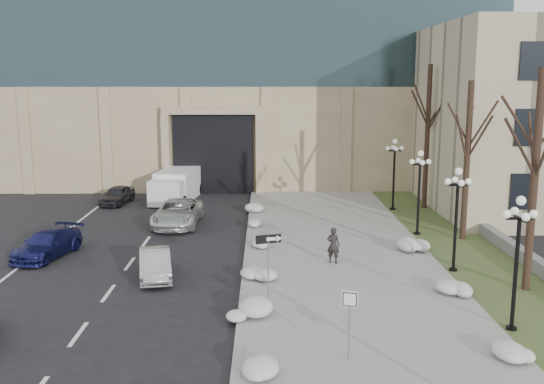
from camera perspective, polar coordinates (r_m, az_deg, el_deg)
The scene contains 28 objects.
sidewalk at distance 28.93m, azimuth 6.61°, elevation -6.55°, with size 9.00×40.00×0.12m, color gray.
curb at distance 28.71m, azimuth -2.39°, elevation -6.60°, with size 0.30×40.00×0.14m, color gray.
grass_strip at distance 30.45m, azimuth 18.91°, elevation -6.21°, with size 4.00×40.00×0.10m, color #3C4C26.
stone_wall at distance 32.87m, azimuth 21.08°, elevation -4.59°, with size 0.50×30.00×0.70m, color gray.
car_b at distance 27.01m, azimuth -10.95°, elevation -6.68°, with size 1.31×3.76×1.24m, color #9FA2A7.
car_c at distance 31.54m, azimuth -20.41°, elevation -4.63°, with size 1.79×4.40×1.28m, color navy.
car_d at distance 36.29m, azimuth -8.89°, elevation -1.96°, with size 2.51×5.44×1.51m, color silver.
car_e at distance 43.39m, azimuth -14.38°, elevation -0.28°, with size 1.50×3.74×1.27m, color #2E2D32.
pedestrian at distance 28.31m, azimuth 5.79°, elevation -5.01°, with size 0.62×0.41×1.69m, color black.
box_truck at distance 44.15m, azimuth -8.91°, elevation 0.64°, with size 3.17×6.99×2.14m.
one_way_sign at distance 22.95m, azimuth 0.08°, elevation -5.19°, with size 1.04×0.42×2.79m.
keep_sign at distance 18.62m, azimuth 7.32°, elevation -11.03°, with size 0.49×0.17×2.32m.
snow_clump_b at distance 18.35m, azimuth -1.90°, elevation -16.10°, with size 1.10×1.60×0.36m, color silver.
snow_clump_c at distance 21.96m, azimuth -2.41°, elevation -11.46°, with size 1.10×1.60×0.36m, color silver.
snow_clump_d at distance 25.83m, azimuth -1.21°, elevation -8.03°, with size 1.10×1.60×0.36m, color silver.
snow_clump_e at distance 30.66m, azimuth -1.28°, elevation -5.03°, with size 1.10×1.60×0.36m, color silver.
snow_clump_f at distance 35.06m, azimuth -1.73°, elevation -3.04°, with size 1.10×1.60×0.36m, color silver.
snow_clump_g at distance 38.97m, azimuth -1.59°, elevation -1.66°, with size 1.10×1.60×0.36m, color silver.
snow_clump_h at distance 20.29m, azimuth 22.55°, elevation -14.22°, with size 1.10×1.60×0.36m, color silver.
snow_clump_i at distance 25.44m, azimuth 16.94°, elevation -8.80°, with size 1.10×1.60×0.36m, color silver.
snow_clump_j at distance 31.01m, azimuth 13.36°, elevation -5.14°, with size 1.10×1.60×0.36m, color silver.
lamppost_a at distance 21.88m, azimuth 22.12°, elevation -4.69°, with size 1.18×1.18×4.76m.
lamppost_b at distance 27.81m, azimuth 17.00°, elevation -1.24°, with size 1.18×1.18×4.76m.
lamppost_c at distance 33.95m, azimuth 13.71°, elevation 0.99°, with size 1.18×1.18×4.76m.
lamppost_d at distance 40.21m, azimuth 11.43°, elevation 2.53°, with size 1.18×1.18×4.76m.
tree_near at distance 25.88m, azimuth 23.65°, elevation 3.67°, with size 3.20×3.20×9.00m.
tree_mid at distance 33.32m, azimuth 17.99°, elevation 4.82°, with size 3.20×3.20×8.50m.
tree_far at distance 40.91m, azimuth 14.48°, elevation 6.87°, with size 3.20×3.20×9.50m.
Camera 1 is at (-0.16, -13.43, 8.52)m, focal length 40.00 mm.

